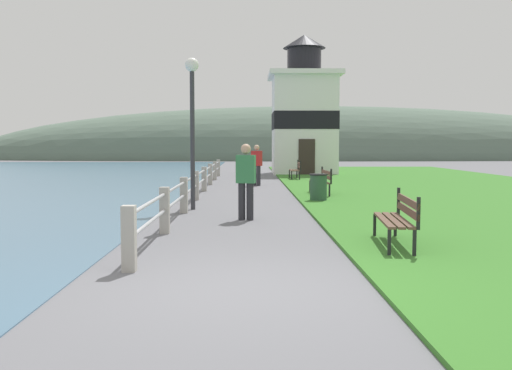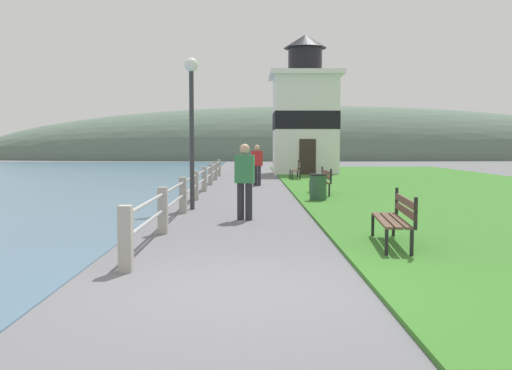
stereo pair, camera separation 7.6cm
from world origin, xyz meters
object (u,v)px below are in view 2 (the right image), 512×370
park_bench_near (396,216)px  person_strolling (245,179)px  trash_bin (318,188)px  park_bench_midway (322,180)px  lamp_post (192,105)px  park_bench_far (297,169)px  lighthouse (305,116)px  person_by_railing (257,164)px

park_bench_near → person_strolling: 4.38m
trash_bin → person_strolling: bearing=-118.1°
park_bench_midway → lamp_post: size_ratio=0.48×
park_bench_far → lighthouse: bearing=-98.8°
park_bench_far → lighthouse: size_ratio=0.20×
trash_bin → lighthouse: bearing=86.0°
park_bench_far → park_bench_midway: bearing=91.4°
person_strolling → trash_bin: 4.58m
park_bench_midway → park_bench_far: bearing=-90.5°
park_bench_far → person_by_railing: person_by_railing is taller
park_bench_near → lighthouse: 23.80m
person_by_railing → person_strolling: bearing=-152.8°
person_strolling → trash_bin: bearing=-17.0°
person_strolling → person_by_railing: person_strolling is taller
park_bench_near → person_by_railing: bearing=-75.6°
lighthouse → person_by_railing: lighthouse is taller
park_bench_midway → person_strolling: 6.57m
person_strolling → lamp_post: 3.12m
person_strolling → park_bench_near: bearing=-133.3°
park_bench_midway → lighthouse: lighthouse is taller
park_bench_near → lamp_post: (-3.94, 5.68, 2.20)m
park_bench_midway → lighthouse: size_ratio=0.24×
lighthouse → person_by_railing: size_ratio=4.69×
lighthouse → person_strolling: bearing=-99.2°
trash_bin → park_bench_near: bearing=-87.0°
trash_bin → lamp_post: lamp_post is taller
lighthouse → trash_bin: 16.36m
park_bench_midway → park_bench_far: 8.47m
park_bench_far → person_by_railing: size_ratio=0.95×
park_bench_near → trash_bin: (-0.39, 7.56, -0.12)m
person_strolling → trash_bin: person_strolling is taller
trash_bin → lamp_post: 4.64m
park_bench_far → lamp_post: (-3.77, -12.39, 2.20)m
park_bench_midway → trash_bin: 2.07m
lighthouse → trash_bin: lighthouse is taller
lighthouse → person_strolling: 20.48m
person_strolling → park_bench_midway: bearing=-11.5°
person_by_railing → trash_bin: size_ratio=2.02×
park_bench_near → person_strolling: (-2.54, 3.55, 0.40)m
park_bench_midway → park_bench_far: size_ratio=1.17×
park_bench_near → park_bench_midway: same height
person_by_railing → park_bench_near: bearing=-142.1°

